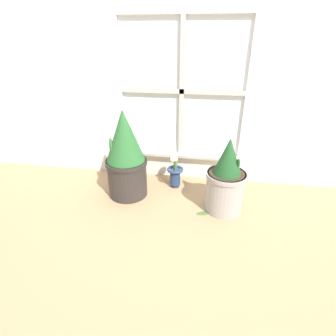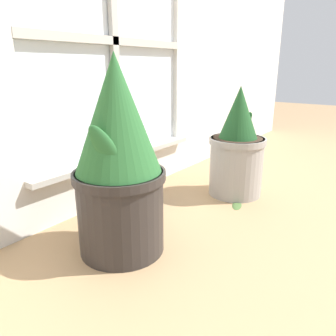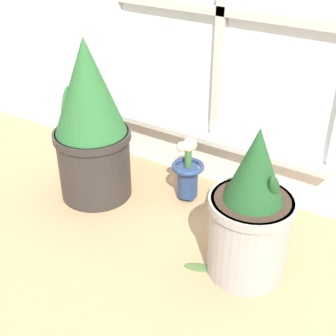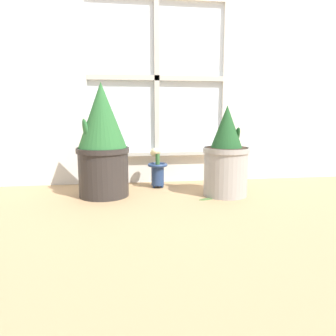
% 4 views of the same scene
% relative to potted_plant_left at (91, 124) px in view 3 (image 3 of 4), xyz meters
% --- Properties ---
extents(ground_plane, '(10.00, 10.00, 0.00)m').
position_rel_potted_plant_left_xyz_m(ground_plane, '(0.37, -0.22, -0.33)').
color(ground_plane, tan).
extents(potted_plant_left, '(0.32, 0.32, 0.68)m').
position_rel_potted_plant_left_xyz_m(potted_plant_left, '(0.00, 0.00, 0.00)').
color(potted_plant_left, '#2D2826').
rests_on(potted_plant_left, ground_plane).
extents(potted_plant_right, '(0.28, 0.28, 0.55)m').
position_rel_potted_plant_left_xyz_m(potted_plant_right, '(0.74, -0.09, -0.10)').
color(potted_plant_right, '#9E9993').
rests_on(potted_plant_right, ground_plane).
extents(flower_vase, '(0.14, 0.14, 0.27)m').
position_rel_potted_plant_left_xyz_m(flower_vase, '(0.35, 0.18, -0.20)').
color(flower_vase, navy).
rests_on(flower_vase, ground_plane).
extents(fallen_leaf, '(0.12, 0.08, 0.01)m').
position_rel_potted_plant_left_xyz_m(fallen_leaf, '(0.60, -0.17, -0.33)').
color(fallen_leaf, '#476633').
rests_on(fallen_leaf, ground_plane).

